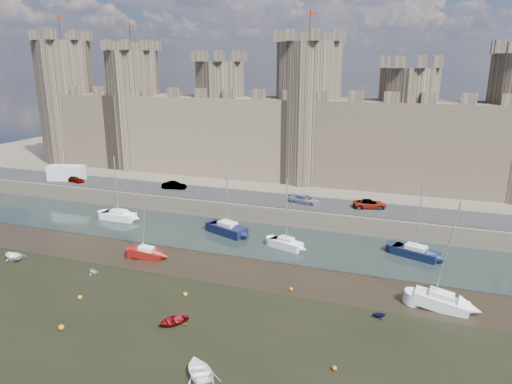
# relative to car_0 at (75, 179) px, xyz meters

# --- Properties ---
(ground) EXTENTS (160.00, 160.00, 0.00)m
(ground) POSITION_rel_car_0_xyz_m (34.68, -32.87, -3.09)
(ground) COLOR black
(ground) RESTS_ON ground
(seaweed_patch) EXTENTS (70.00, 34.00, 0.01)m
(seaweed_patch) POSITION_rel_car_0_xyz_m (34.68, -38.87, -3.08)
(seaweed_patch) COLOR black
(seaweed_patch) RESTS_ON ground
(water_channel) EXTENTS (160.00, 12.00, 0.08)m
(water_channel) POSITION_rel_car_0_xyz_m (34.68, -8.87, -3.05)
(water_channel) COLOR black
(water_channel) RESTS_ON ground
(quay) EXTENTS (160.00, 60.00, 2.50)m
(quay) POSITION_rel_car_0_xyz_m (34.68, 27.13, -1.84)
(quay) COLOR #4C443A
(quay) RESTS_ON ground
(road) EXTENTS (160.00, 7.00, 0.10)m
(road) POSITION_rel_car_0_xyz_m (34.68, 1.13, -0.54)
(road) COLOR black
(road) RESTS_ON quay
(castle) EXTENTS (108.50, 11.00, 29.00)m
(castle) POSITION_rel_car_0_xyz_m (34.04, 15.13, 8.59)
(castle) COLOR #42382B
(castle) RESTS_ON quay
(car_0) EXTENTS (3.67, 2.13, 1.17)m
(car_0) POSITION_rel_car_0_xyz_m (0.00, 0.00, 0.00)
(car_0) COLOR gray
(car_0) RESTS_ON quay
(car_1) EXTENTS (4.06, 2.01, 1.28)m
(car_1) POSITION_rel_car_0_xyz_m (18.18, 1.64, 0.05)
(car_1) COLOR gray
(car_1) RESTS_ON quay
(car_2) EXTENTS (4.69, 2.52, 1.29)m
(car_2) POSITION_rel_car_0_xyz_m (39.97, 0.86, 0.06)
(car_2) COLOR gray
(car_2) RESTS_ON quay
(car_3) EXTENTS (5.00, 3.36, 1.27)m
(car_3) POSITION_rel_car_0_xyz_m (49.14, 1.73, 0.05)
(car_3) COLOR gray
(car_3) RESTS_ON quay
(van) EXTENTS (6.43, 3.73, 2.63)m
(van) POSITION_rel_car_0_xyz_m (-2.38, 0.63, 0.73)
(van) COLOR silver
(van) RESTS_ON quay
(sailboat_0) EXTENTS (5.07, 2.04, 9.43)m
(sailboat_0) POSITION_rel_car_0_xyz_m (14.41, -8.21, -2.34)
(sailboat_0) COLOR silver
(sailboat_0) RESTS_ON ground
(sailboat_1) EXTENTS (5.92, 4.02, 11.06)m
(sailboat_1) POSITION_rel_car_0_xyz_m (31.76, -8.43, -2.23)
(sailboat_1) COLOR black
(sailboat_1) RESTS_ON ground
(sailboat_2) EXTENTS (4.42, 2.78, 8.91)m
(sailboat_2) POSITION_rel_car_0_xyz_m (40.43, -10.47, -2.34)
(sailboat_2) COLOR silver
(sailboat_2) RESTS_ON ground
(sailboat_3) EXTENTS (5.58, 3.68, 9.12)m
(sailboat_3) POSITION_rel_car_0_xyz_m (55.57, -8.00, -2.36)
(sailboat_3) COLOR black
(sailboat_3) RESTS_ON ground
(sailboat_4) EXTENTS (4.03, 1.93, 9.10)m
(sailboat_4) POSITION_rel_car_0_xyz_m (25.78, -18.68, -2.40)
(sailboat_4) COLOR #650E0B
(sailboat_4) RESTS_ON ground
(sailboat_5) EXTENTS (5.06, 2.41, 10.54)m
(sailboat_5) POSITION_rel_car_0_xyz_m (57.94, -19.56, -2.33)
(sailboat_5) COLOR silver
(sailboat_5) RESTS_ON ground
(dinghy_2) EXTENTS (4.27, 4.35, 0.74)m
(dinghy_2) POSITION_rel_car_0_xyz_m (41.11, -35.75, -2.72)
(dinghy_2) COLOR white
(dinghy_2) RESTS_ON ground
(dinghy_3) EXTENTS (1.55, 1.43, 0.67)m
(dinghy_3) POSITION_rel_car_0_xyz_m (22.63, -24.28, -2.75)
(dinghy_3) COLOR silver
(dinghy_3) RESTS_ON ground
(dinghy_4) EXTENTS (3.23, 3.44, 0.58)m
(dinghy_4) POSITION_rel_car_0_xyz_m (35.75, -30.23, -2.80)
(dinghy_4) COLOR #660B0D
(dinghy_4) RESTS_ON ground
(dinghy_6) EXTENTS (3.89, 3.41, 0.67)m
(dinghy_6) POSITION_rel_car_0_xyz_m (11.03, -23.99, -2.75)
(dinghy_6) COLOR silver
(dinghy_6) RESTS_ON ground
(dinghy_7) EXTENTS (1.65, 1.57, 0.68)m
(dinghy_7) POSITION_rel_car_0_xyz_m (52.70, -23.11, -2.74)
(dinghy_7) COLOR black
(dinghy_7) RESTS_ON ground
(buoy_0) EXTENTS (0.43, 0.43, 0.43)m
(buoy_0) POSITION_rel_car_0_xyz_m (25.04, -29.35, -2.87)
(buoy_0) COLOR orange
(buoy_0) RESTS_ON ground
(buoy_1) EXTENTS (0.42, 0.42, 0.42)m
(buoy_1) POSITION_rel_car_0_xyz_m (34.38, -25.39, -2.88)
(buoy_1) COLOR orange
(buoy_1) RESTS_ON ground
(buoy_3) EXTENTS (0.40, 0.40, 0.40)m
(buoy_3) POSITION_rel_car_0_xyz_m (43.91, -20.87, -2.89)
(buoy_3) COLOR #EE590A
(buoy_3) RESTS_ON ground
(buoy_4) EXTENTS (0.51, 0.51, 0.51)m
(buoy_4) POSITION_rel_car_0_xyz_m (27.15, -34.21, -2.83)
(buoy_4) COLOR #C76908
(buoy_4) RESTS_ON ground
(buoy_5) EXTENTS (0.38, 0.38, 0.38)m
(buoy_5) POSITION_rel_car_0_xyz_m (50.20, -31.81, -2.90)
(buoy_5) COLOR #D55509
(buoy_5) RESTS_ON ground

